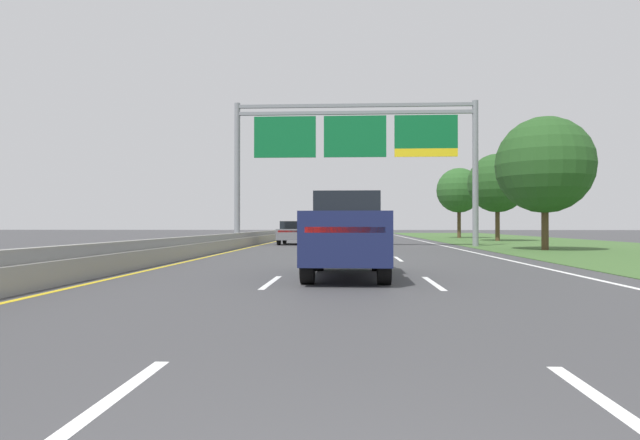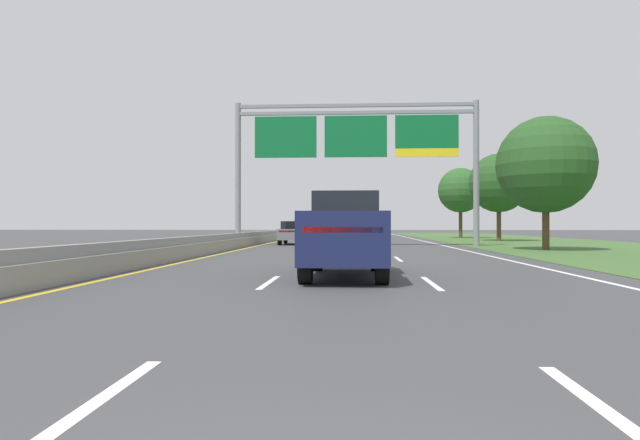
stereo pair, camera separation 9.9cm
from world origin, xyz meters
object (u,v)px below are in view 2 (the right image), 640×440
car_white_centre_lane_sedan (354,230)px  roadside_tree_distant (460,190)px  overhead_sign_gantry (356,143)px  roadside_tree_far (499,183)px  pickup_truck_navy (345,235)px  roadside_tree_mid (546,165)px  car_red_centre_lane_sedan (347,233)px  car_grey_left_lane_sedan (294,232)px

car_white_centre_lane_sedan → roadside_tree_distant: bearing=-60.8°
overhead_sign_gantry → roadside_tree_far: bearing=45.3°
pickup_truck_navy → car_white_centre_lane_sedan: bearing=0.0°
overhead_sign_gantry → roadside_tree_far: 16.78m
pickup_truck_navy → roadside_tree_mid: (10.20, 15.20, 3.36)m
car_red_centre_lane_sedan → roadside_tree_far: 17.03m
car_red_centre_lane_sedan → roadside_tree_far: (12.29, 11.11, 3.92)m
car_white_centre_lane_sedan → car_red_centre_lane_sedan: bearing=178.1°
car_white_centre_lane_sedan → roadside_tree_mid: size_ratio=0.63×
pickup_truck_navy → car_red_centre_lane_sedan: pickup_truck_navy is taller
car_red_centre_lane_sedan → roadside_tree_mid: bearing=-117.5°
car_grey_left_lane_sedan → roadside_tree_mid: roadside_tree_mid is taller
car_white_centre_lane_sedan → overhead_sign_gantry: bearing=-179.9°
car_white_centre_lane_sedan → car_grey_left_lane_sedan: bearing=162.2°
car_red_centre_lane_sedan → roadside_tree_mid: size_ratio=0.64×
overhead_sign_gantry → car_grey_left_lane_sedan: size_ratio=3.41×
roadside_tree_far → overhead_sign_gantry: bearing=-134.7°
car_white_centre_lane_sedan → roadside_tree_mid: bearing=-155.2°
overhead_sign_gantry → car_grey_left_lane_sedan: 7.74m
car_red_centre_lane_sedan → roadside_tree_distant: bearing=-26.0°
roadside_tree_distant → car_grey_left_lane_sedan: bearing=-128.2°
roadside_tree_mid → roadside_tree_distant: 27.26m
car_white_centre_lane_sedan → roadside_tree_mid: (9.87, -21.18, 3.61)m
overhead_sign_gantry → pickup_truck_navy: overhead_sign_gantry is taller
car_white_centre_lane_sedan → car_grey_left_lane_sedan: size_ratio=1.00×
car_white_centre_lane_sedan → roadside_tree_far: (11.83, -4.35, 3.92)m
roadside_tree_mid → roadside_tree_far: size_ratio=0.97×
car_red_centre_lane_sedan → roadside_tree_distant: roadside_tree_distant is taller
roadside_tree_mid → overhead_sign_gantry: bearing=153.1°
car_grey_left_lane_sedan → roadside_tree_mid: (13.94, -8.40, 3.61)m
pickup_truck_navy → car_grey_left_lane_sedan: pickup_truck_navy is taller
overhead_sign_gantry → car_white_centre_lane_sedan: size_ratio=3.42×
car_red_centre_lane_sedan → car_grey_left_lane_sedan: same height
car_white_centre_lane_sedan → roadside_tree_far: bearing=-110.4°
overhead_sign_gantry → pickup_truck_navy: 20.84m
roadside_tree_mid → roadside_tree_distant: (0.87, 27.24, 0.36)m
pickup_truck_navy → car_grey_left_lane_sedan: size_ratio=1.23×
pickup_truck_navy → roadside_tree_distant: roadside_tree_distant is taller
car_white_centre_lane_sedan → roadside_tree_distant: size_ratio=0.63×
car_red_centre_lane_sedan → roadside_tree_mid: roadside_tree_mid is taller
pickup_truck_navy → roadside_tree_mid: 18.61m
overhead_sign_gantry → car_white_centre_lane_sedan: (-0.08, 16.23, -5.55)m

